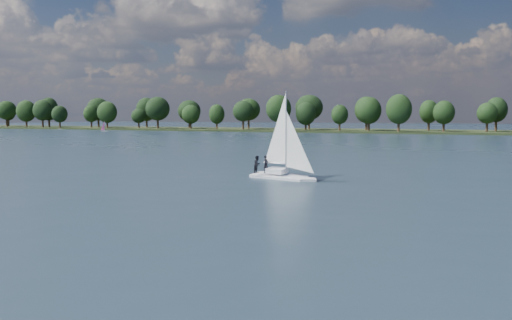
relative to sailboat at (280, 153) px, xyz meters
The scene contains 6 objects.
ground 56.62m from the sailboat, 88.20° to the left, with size 700.00×700.00×0.00m, color #233342.
far_shore 168.56m from the sailboat, 89.39° to the left, with size 660.00×40.00×1.50m, color black.
sailboat is the anchor object (origin of this frame).
dinghy_pink 182.82m from the sailboat, 134.04° to the left, with size 2.76×2.71×4.43m.
pontoon 223.86m from the sailboat, 138.12° to the left, with size 4.00×2.00×0.50m, color #595B5E.
treeline 164.58m from the sailboat, 89.15° to the left, with size 562.81×74.17×17.96m.
Camera 1 is at (19.81, -12.36, 6.77)m, focal length 40.00 mm.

